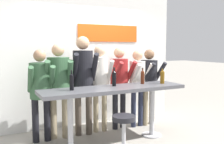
{
  "coord_description": "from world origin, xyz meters",
  "views": [
    {
      "loc": [
        -1.9,
        -3.73,
        1.65
      ],
      "look_at": [
        0.0,
        0.1,
        1.22
      ],
      "focal_mm": 40.0,
      "sensor_mm": 36.0,
      "label": 1
    }
  ],
  "objects": [
    {
      "name": "person_right",
      "position": [
        0.83,
        0.58,
        0.99
      ],
      "size": [
        0.39,
        0.5,
        1.59
      ],
      "rotation": [
        0.0,
        0.0,
        0.03
      ],
      "color": "#23283D",
      "rests_on": "ground_plane"
    },
    {
      "name": "ground_plane",
      "position": [
        0.0,
        0.0,
        0.0
      ],
      "size": [
        40.0,
        40.0,
        0.0
      ],
      "primitive_type": "plane",
      "color": "gray"
    },
    {
      "name": "person_far_right",
      "position": [
        1.12,
        0.59,
        0.99
      ],
      "size": [
        0.48,
        0.57,
        1.6
      ],
      "rotation": [
        0.0,
        0.0,
        0.2
      ],
      "color": "gray",
      "rests_on": "ground_plane"
    },
    {
      "name": "person_left",
      "position": [
        -0.79,
        0.64,
        1.05
      ],
      "size": [
        0.54,
        0.63,
        1.71
      ],
      "rotation": [
        0.0,
        0.0,
        -0.2
      ],
      "color": "gray",
      "rests_on": "ground_plane"
    },
    {
      "name": "tasting_table",
      "position": [
        0.0,
        0.0,
        0.84
      ],
      "size": [
        2.52,
        0.64,
        0.97
      ],
      "color": "#4C4C51",
      "rests_on": "ground_plane"
    },
    {
      "name": "back_wall",
      "position": [
        0.0,
        1.28,
        1.44
      ],
      "size": [
        4.12,
        0.12,
        2.87
      ],
      "color": "silver",
      "rests_on": "ground_plane"
    },
    {
      "name": "person_center_right",
      "position": [
        0.44,
        0.65,
        1.02
      ],
      "size": [
        0.47,
        0.57,
        1.65
      ],
      "rotation": [
        0.0,
        0.0,
        0.15
      ],
      "color": "black",
      "rests_on": "ground_plane"
    },
    {
      "name": "person_far_left",
      "position": [
        -1.12,
        0.61,
        0.99
      ],
      "size": [
        0.45,
        0.54,
        1.61
      ],
      "rotation": [
        0.0,
        0.0,
        -0.06
      ],
      "color": "black",
      "rests_on": "ground_plane"
    },
    {
      "name": "person_center",
      "position": [
        0.01,
        0.64,
        1.06
      ],
      "size": [
        0.42,
        0.54,
        1.69
      ],
      "rotation": [
        0.0,
        0.0,
        -0.14
      ],
      "color": "gray",
      "rests_on": "ground_plane"
    },
    {
      "name": "wine_bottle_3",
      "position": [
        0.05,
        0.11,
        1.12
      ],
      "size": [
        0.07,
        0.07,
        0.33
      ],
      "color": "black",
      "rests_on": "tasting_table"
    },
    {
      "name": "wine_bottle_0",
      "position": [
        0.99,
        -0.01,
        1.11
      ],
      "size": [
        0.08,
        0.08,
        0.29
      ],
      "color": "brown",
      "rests_on": "tasting_table"
    },
    {
      "name": "wine_bottle_2",
      "position": [
        -0.74,
        0.03,
        1.12
      ],
      "size": [
        0.07,
        0.07,
        0.32
      ],
      "color": "black",
      "rests_on": "tasting_table"
    },
    {
      "name": "bar_stool",
      "position": [
        -0.16,
        -0.62,
        0.43
      ],
      "size": [
        0.36,
        0.36,
        0.65
      ],
      "color": "#B2B2B7",
      "rests_on": "ground_plane"
    },
    {
      "name": "person_center_left",
      "position": [
        -0.34,
        0.6,
        1.15
      ],
      "size": [
        0.5,
        0.62,
        1.85
      ],
      "rotation": [
        0.0,
        0.0,
        -0.16
      ],
      "color": "#473D33",
      "rests_on": "ground_plane"
    },
    {
      "name": "wine_bottle_1",
      "position": [
        0.64,
        0.11,
        1.11
      ],
      "size": [
        0.07,
        0.07,
        0.3
      ],
      "color": "#4C1E0F",
      "rests_on": "tasting_table"
    }
  ]
}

